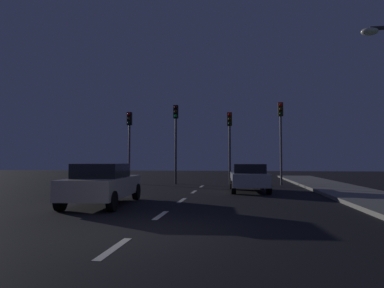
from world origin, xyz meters
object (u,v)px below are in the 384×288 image
Objects in this scene: car_stopped_ahead at (249,177)px; traffic_signal_center_right at (230,134)px; traffic_signal_center_left at (176,129)px; car_adjacent_lane at (103,184)px; traffic_signal_far_right at (281,127)px; traffic_signal_far_left at (129,133)px.

traffic_signal_center_right is at bearing 101.67° from car_stopped_ahead.
traffic_signal_center_left is 1.17× the size of car_adjacent_lane.
traffic_signal_center_right is at bearing -179.98° from traffic_signal_far_right.
traffic_signal_far_right reaches higher than car_stopped_ahead.
traffic_signal_far_left reaches higher than car_adjacent_lane.
car_stopped_ahead is at bearing -113.42° from traffic_signal_far_right.
traffic_signal_far_left is 1.03× the size of traffic_signal_center_right.
traffic_signal_far_left is 6.90m from traffic_signal_center_right.
car_stopped_ahead is (-2.25, -5.20, -3.01)m from traffic_signal_far_right.
car_adjacent_lane is at bearing -76.71° from traffic_signal_far_left.
traffic_signal_far_right is at bearing 55.88° from car_adjacent_lane.
traffic_signal_far_right is at bearing 0.02° from traffic_signal_center_right.
traffic_signal_center_left is 6.97m from traffic_signal_far_right.
traffic_signal_center_left reaches higher than car_stopped_ahead.
traffic_signal_far_right is (6.97, 0.00, 0.02)m from traffic_signal_center_left.
traffic_signal_far_right is 1.36× the size of car_stopped_ahead.
traffic_signal_center_left is at bearing -180.00° from traffic_signal_far_right.
car_adjacent_lane reaches higher than car_stopped_ahead.
traffic_signal_center_left reaches higher than traffic_signal_center_right.
traffic_signal_center_right reaches higher than car_stopped_ahead.
car_adjacent_lane is (-4.26, -11.19, -2.61)m from traffic_signal_center_right.
traffic_signal_far_right is 13.84m from car_adjacent_lane.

